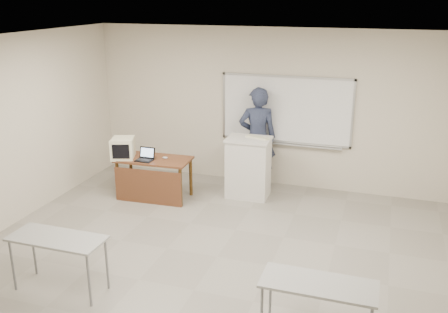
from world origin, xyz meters
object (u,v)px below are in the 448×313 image
(whiteboard, at_px, (286,111))
(presenter, at_px, (257,138))
(podium, at_px, (248,167))
(mouse, at_px, (165,158))
(instructor_desk, at_px, (152,172))
(crt_monitor, at_px, (123,148))
(laptop, at_px, (145,157))
(keyboard, at_px, (258,137))

(whiteboard, height_order, presenter, whiteboard)
(podium, xyz_separation_m, mouse, (-1.40, -0.55, 0.21))
(instructor_desk, xyz_separation_m, presenter, (1.61, 1.26, 0.44))
(crt_monitor, bearing_deg, laptop, -19.49)
(laptop, bearing_deg, podium, 23.91)
(mouse, bearing_deg, crt_monitor, -145.61)
(instructor_desk, xyz_separation_m, crt_monitor, (-0.55, -0.01, 0.40))
(whiteboard, bearing_deg, presenter, -156.27)
(whiteboard, xyz_separation_m, keyboard, (-0.35, -0.70, -0.36))
(crt_monitor, bearing_deg, podium, -0.47)
(laptop, relative_size, mouse, 2.94)
(mouse, bearing_deg, instructor_desk, -120.06)
(whiteboard, bearing_deg, crt_monitor, -150.61)
(podium, bearing_deg, whiteboard, 55.31)
(laptop, relative_size, keyboard, 0.66)
(instructor_desk, relative_size, crt_monitor, 2.97)
(mouse, distance_m, keyboard, 1.70)
(whiteboard, relative_size, mouse, 25.08)
(presenter, bearing_deg, laptop, 19.07)
(mouse, xyz_separation_m, presenter, (1.41, 1.10, 0.20))
(instructor_desk, height_order, mouse, mouse)
(laptop, height_order, presenter, presenter)
(crt_monitor, bearing_deg, mouse, -5.99)
(whiteboard, height_order, crt_monitor, whiteboard)
(whiteboard, relative_size, podium, 2.24)
(whiteboard, bearing_deg, laptop, -145.79)
(laptop, distance_m, presenter, 2.15)
(crt_monitor, xyz_separation_m, keyboard, (2.30, 0.79, 0.19))
(podium, xyz_separation_m, keyboard, (0.15, 0.07, 0.56))
(laptop, bearing_deg, presenter, 37.54)
(instructor_desk, relative_size, mouse, 13.36)
(keyboard, bearing_deg, presenter, 122.94)
(whiteboard, distance_m, mouse, 2.42)
(whiteboard, bearing_deg, mouse, -145.25)
(keyboard, bearing_deg, crt_monitor, -143.65)
(whiteboard, xyz_separation_m, podium, (-0.50, -0.77, -0.92))
(mouse, distance_m, presenter, 1.81)
(crt_monitor, bearing_deg, whiteboard, 10.29)
(instructor_desk, bearing_deg, mouse, 35.86)
(whiteboard, distance_m, laptop, 2.75)
(instructor_desk, xyz_separation_m, podium, (1.60, 0.71, 0.03))
(podium, height_order, crt_monitor, crt_monitor)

